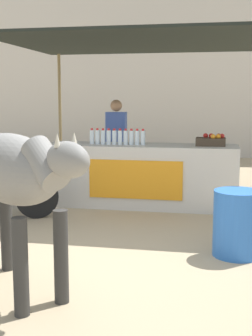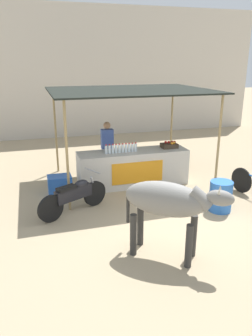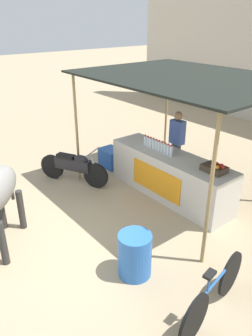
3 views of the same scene
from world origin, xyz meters
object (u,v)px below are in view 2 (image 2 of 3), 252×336
Objects in this scene: vendor_behind_counter at (107,150)px; water_barrel at (221,196)px; cow at (168,202)px; motorcycle_parked at (74,195)px; cooler_box at (60,185)px; stall_counter at (133,168)px; fruit_crate at (169,145)px.

water_barrel is at bearing -56.21° from vendor_behind_counter.
motorcycle_parked is (-1.30, 2.18, -0.60)m from cow.
vendor_behind_counter is 2.75× the size of cooler_box.
cooler_box is at bearing 113.95° from cow.
fruit_crate is at bearing 2.81° from stall_counter.
cow is at bearing -98.05° from stall_counter.
vendor_behind_counter is at bearing 156.68° from fruit_crate.
fruit_crate is 2.33m from water_barrel.
cooler_box is (-3.09, -0.15, -0.79)m from fruit_crate.
cooler_box is at bearing -150.00° from vendor_behind_counter.
stall_counter reaches higher than cooler_box.
stall_counter is 2.03m from cooler_box.
cooler_box is at bearing 148.94° from water_barrel.
vendor_behind_counter reaches higher than cooler_box.
stall_counter is 1.84× the size of motorcycle_parked.
vendor_behind_counter reaches higher than cow.
stall_counter is at bearing 2.77° from cooler_box.
water_barrel is (0.32, -2.21, -0.68)m from fruit_crate.
cow is at bearing -66.05° from cooler_box.
water_barrel is (1.41, -2.16, -0.13)m from stall_counter.
stall_counter is at bearing -177.19° from fruit_crate.
fruit_crate is 0.73× the size of cooler_box.
stall_counter is 5.00× the size of cooler_box.
vendor_behind_counter reaches higher than water_barrel.
motorcycle_parked is (-1.26, -2.08, -0.42)m from vendor_behind_counter.
cow reaches higher than water_barrel.
water_barrel is 3.31m from motorcycle_parked.
vendor_behind_counter is 1.81m from cooler_box.
fruit_crate is 3.89m from cow.
cooler_box is (-2.01, -0.10, -0.24)m from stall_counter.
vendor_behind_counter is (-1.62, 0.70, -0.18)m from fruit_crate.
stall_counter is 1.82× the size of vendor_behind_counter.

